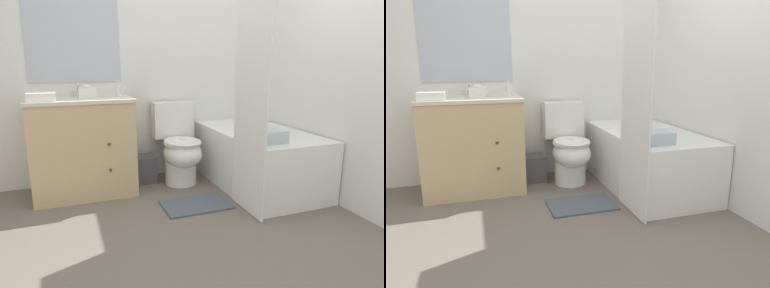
# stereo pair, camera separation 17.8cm
# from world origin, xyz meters

# --- Properties ---
(ground_plane) EXTENTS (14.00, 14.00, 0.00)m
(ground_plane) POSITION_xyz_m (0.00, 0.00, 0.00)
(ground_plane) COLOR #6B6056
(wall_back) EXTENTS (8.00, 0.06, 2.50)m
(wall_back) POSITION_xyz_m (-0.01, 1.65, 1.25)
(wall_back) COLOR silver
(wall_back) RESTS_ON ground_plane
(wall_right) EXTENTS (0.05, 2.62, 2.50)m
(wall_right) POSITION_xyz_m (1.25, 0.81, 1.25)
(wall_right) COLOR silver
(wall_right) RESTS_ON ground_plane
(vanity_cabinet) EXTENTS (0.90, 0.60, 0.89)m
(vanity_cabinet) POSITION_xyz_m (-0.77, 1.34, 0.45)
(vanity_cabinet) COLOR tan
(vanity_cabinet) RESTS_ON ground_plane
(sink_faucet) EXTENTS (0.14, 0.12, 0.12)m
(sink_faucet) POSITION_xyz_m (-0.77, 1.52, 0.92)
(sink_faucet) COLOR silver
(sink_faucet) RESTS_ON vanity_cabinet
(toilet) EXTENTS (0.41, 0.64, 0.79)m
(toilet) POSITION_xyz_m (0.14, 1.29, 0.36)
(toilet) COLOR white
(toilet) RESTS_ON ground_plane
(bathtub) EXTENTS (0.77, 1.38, 0.55)m
(bathtub) POSITION_xyz_m (0.83, 0.93, 0.28)
(bathtub) COLOR white
(bathtub) RESTS_ON ground_plane
(shower_curtain) EXTENTS (0.02, 0.49, 1.95)m
(shower_curtain) POSITION_xyz_m (0.43, 0.44, 0.98)
(shower_curtain) COLOR white
(shower_curtain) RESTS_ON ground_plane
(wastebasket) EXTENTS (0.23, 0.20, 0.27)m
(wastebasket) POSITION_xyz_m (-0.20, 1.42, 0.14)
(wastebasket) COLOR #4C4C51
(wastebasket) RESTS_ON ground_plane
(tissue_box) EXTENTS (0.15, 0.11, 0.11)m
(tissue_box) POSITION_xyz_m (-0.70, 1.32, 0.93)
(tissue_box) COLOR white
(tissue_box) RESTS_ON vanity_cabinet
(soap_dispenser) EXTENTS (0.05, 0.05, 0.14)m
(soap_dispenser) POSITION_xyz_m (-0.42, 1.38, 0.95)
(soap_dispenser) COLOR silver
(soap_dispenser) RESTS_ON vanity_cabinet
(hand_towel_folded) EXTENTS (0.22, 0.17, 0.07)m
(hand_towel_folded) POSITION_xyz_m (-1.07, 1.17, 0.92)
(hand_towel_folded) COLOR white
(hand_towel_folded) RESTS_ON vanity_cabinet
(bath_towel_folded) EXTENTS (0.29, 0.22, 0.10)m
(bath_towel_folded) POSITION_xyz_m (0.63, 0.50, 0.60)
(bath_towel_folded) COLOR silver
(bath_towel_folded) RESTS_ON bathtub
(bath_mat) EXTENTS (0.57, 0.37, 0.02)m
(bath_mat) POSITION_xyz_m (0.08, 0.68, 0.01)
(bath_mat) COLOR #4C5660
(bath_mat) RESTS_ON ground_plane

